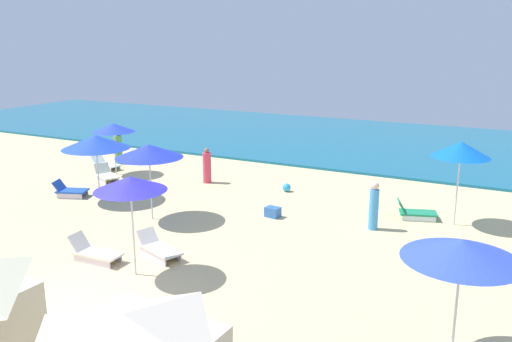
{
  "coord_description": "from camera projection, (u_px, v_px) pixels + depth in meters",
  "views": [
    {
      "loc": [
        8.68,
        -7.33,
        5.93
      ],
      "look_at": [
        0.4,
        8.76,
        1.36
      ],
      "focal_mm": 37.35,
      "sensor_mm": 36.0,
      "label": 1
    }
  ],
  "objects": [
    {
      "name": "ground_plane",
      "position": [
        56.0,
        316.0,
        11.62
      ],
      "size": [
        60.0,
        60.0,
        0.0
      ],
      "primitive_type": "plane",
      "color": "#DEC688"
    },
    {
      "name": "umbrella_1",
      "position": [
        149.0,
        151.0,
        17.28
      ],
      "size": [
        2.22,
        2.22,
        2.54
      ],
      "color": "silver",
      "rests_on": "ground_plane"
    },
    {
      "name": "umbrella_2",
      "position": [
        113.0,
        128.0,
        23.15
      ],
      "size": [
        1.85,
        1.85,
        2.28
      ],
      "color": "silver",
      "rests_on": "ground_plane"
    },
    {
      "name": "cooler_box_1",
      "position": [
        273.0,
        212.0,
        18.01
      ],
      "size": [
        0.53,
        0.43,
        0.34
      ],
      "primitive_type": "cube",
      "rotation": [
        0.0,
        0.0,
        3.0
      ],
      "color": "#3062B1",
      "rests_on": "ground_plane"
    },
    {
      "name": "lounge_chair_4_0",
      "position": [
        70.0,
        190.0,
        20.26
      ],
      "size": [
        1.36,
        1.04,
        0.63
      ],
      "rotation": [
        0.0,
        0.0,
        1.94
      ],
      "color": "silver",
      "rests_on": "ground_plane"
    },
    {
      "name": "lounge_chair_5_0",
      "position": [
        94.0,
        253.0,
        14.42
      ],
      "size": [
        1.5,
        0.66,
        0.71
      ],
      "rotation": [
        0.0,
        0.0,
        1.62
      ],
      "color": "silver",
      "rests_on": "ground_plane"
    },
    {
      "name": "lounge_chair_2_0",
      "position": [
        106.0,
        175.0,
        22.4
      ],
      "size": [
        1.41,
        1.12,
        0.7
      ],
      "rotation": [
        0.0,
        0.0,
        1.13
      ],
      "color": "silver",
      "rests_on": "ground_plane"
    },
    {
      "name": "lounge_chair_5_1",
      "position": [
        158.0,
        248.0,
        14.74
      ],
      "size": [
        1.62,
        1.06,
        0.64
      ],
      "rotation": [
        0.0,
        0.0,
        1.22
      ],
      "color": "silver",
      "rests_on": "ground_plane"
    },
    {
      "name": "umbrella_4",
      "position": [
        96.0,
        142.0,
        19.45
      ],
      "size": [
        2.48,
        2.48,
        2.45
      ],
      "color": "silver",
      "rests_on": "ground_plane"
    },
    {
      "name": "umbrella_3",
      "position": [
        462.0,
        250.0,
        9.52
      ],
      "size": [
        2.15,
        2.15,
        2.43
      ],
      "color": "silver",
      "rests_on": "ground_plane"
    },
    {
      "name": "ocean",
      "position": [
        358.0,
        140.0,
        31.03
      ],
      "size": [
        60.0,
        14.95,
        0.12
      ],
      "primitive_type": "cube",
      "color": "#146181",
      "rests_on": "ground_plane"
    },
    {
      "name": "beach_ball_2",
      "position": [
        287.0,
        187.0,
        20.96
      ],
      "size": [
        0.33,
        0.33,
        0.33
      ],
      "primitive_type": "sphere",
      "color": "#2EA0E0",
      "rests_on": "ground_plane"
    },
    {
      "name": "lounge_chair_2_1",
      "position": [
        105.0,
        164.0,
        24.53
      ],
      "size": [
        1.55,
        0.81,
        0.64
      ],
      "rotation": [
        0.0,
        0.0,
        1.44
      ],
      "color": "silver",
      "rests_on": "ground_plane"
    },
    {
      "name": "umbrella_5",
      "position": [
        130.0,
        184.0,
        13.08
      ],
      "size": [
        1.81,
        1.81,
        2.61
      ],
      "color": "silver",
      "rests_on": "ground_plane"
    },
    {
      "name": "beachgoer_4",
      "position": [
        374.0,
        206.0,
        16.71
      ],
      "size": [
        0.4,
        0.4,
        1.56
      ],
      "rotation": [
        0.0,
        0.0,
        5.17
      ],
      "color": "#4395D7",
      "rests_on": "ground_plane"
    },
    {
      "name": "umbrella_0",
      "position": [
        461.0,
        149.0,
        16.68
      ],
      "size": [
        1.82,
        1.82,
        2.75
      ],
      "color": "silver",
      "rests_on": "ground_plane"
    },
    {
      "name": "beachgoer_2",
      "position": [
        119.0,
        149.0,
        25.41
      ],
      "size": [
        0.4,
        0.4,
        1.58
      ],
      "rotation": [
        0.0,
        0.0,
        2.93
      ],
      "color": "#509646",
      "rests_on": "ground_plane"
    },
    {
      "name": "beachgoer_0",
      "position": [
        207.0,
        167.0,
        22.13
      ],
      "size": [
        0.42,
        0.42,
        1.48
      ],
      "rotation": [
        0.0,
        0.0,
        2.88
      ],
      "color": "#DB3D55",
      "rests_on": "ground_plane"
    },
    {
      "name": "lounge_chair_0_0",
      "position": [
        415.0,
        212.0,
        17.8
      ],
      "size": [
        1.43,
        1.0,
        0.64
      ],
      "rotation": [
        0.0,
        0.0,
        1.89
      ],
      "color": "silver",
      "rests_on": "ground_plane"
    }
  ]
}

